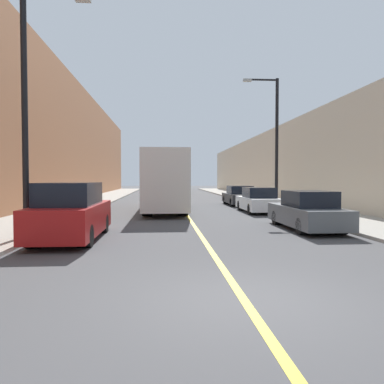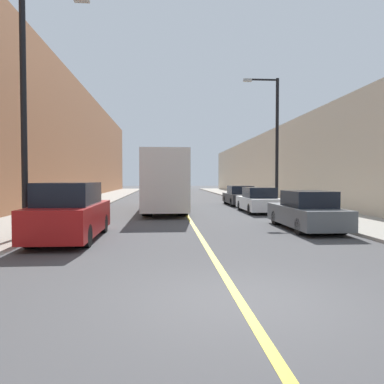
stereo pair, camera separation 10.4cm
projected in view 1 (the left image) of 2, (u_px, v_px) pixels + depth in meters
ground_plane at (245, 302)px, 6.12m from camera, size 200.00×200.00×0.00m
sidewalk_left at (99, 199)px, 35.43m from camera, size 3.70×72.00×0.12m
sidewalk_right at (252, 199)px, 36.58m from camera, size 3.70×72.00×0.12m
building_row_left at (57, 141)px, 34.93m from camera, size 4.00×72.00×11.16m
building_row_right at (291, 164)px, 36.76m from camera, size 4.00×72.00×6.85m
road_center_line at (177, 200)px, 36.01m from camera, size 0.16×72.00×0.01m
bus at (165, 181)px, 23.66m from camera, size 2.48×11.23×3.54m
parked_suv_left at (72, 213)px, 12.27m from camera, size 1.85×4.95×1.89m
car_right_near at (307, 212)px, 14.79m from camera, size 1.77×4.77×1.54m
car_right_mid at (258, 201)px, 22.31m from camera, size 1.82×4.59×1.50m
car_right_far at (239, 196)px, 28.35m from camera, size 1.88×4.72×1.47m
street_lamp_left at (30, 100)px, 12.17m from camera, size 2.25×0.24×7.92m
street_lamp_right at (274, 136)px, 23.44m from camera, size 2.25×0.24×8.16m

